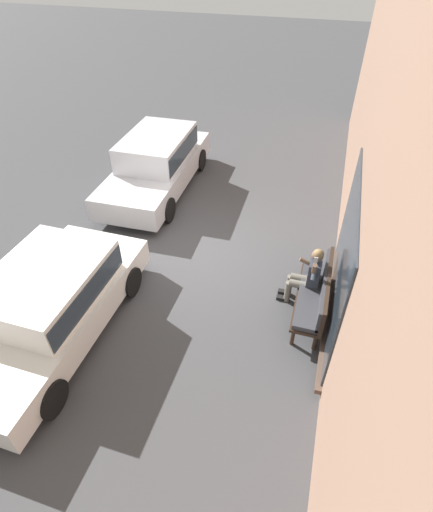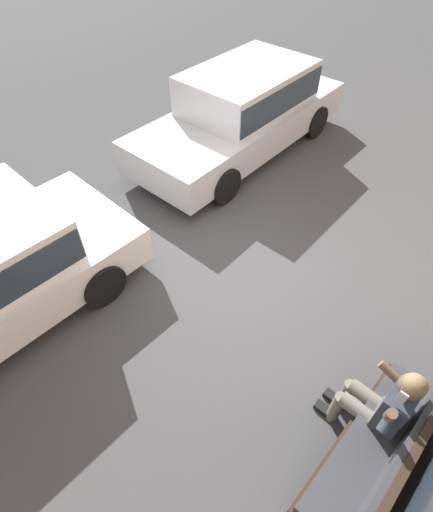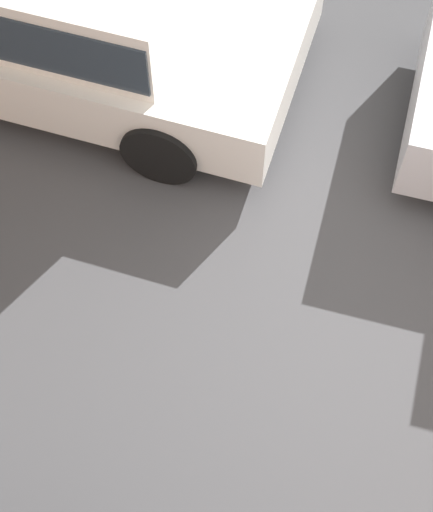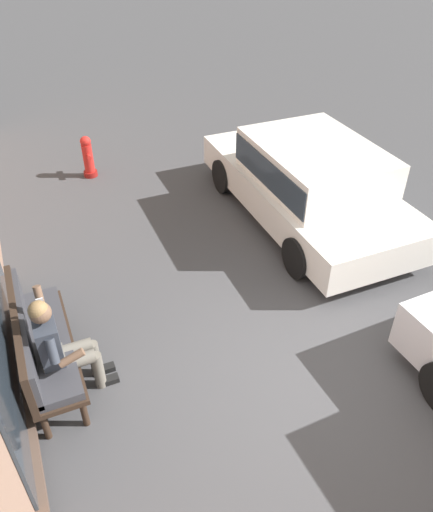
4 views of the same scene
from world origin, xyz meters
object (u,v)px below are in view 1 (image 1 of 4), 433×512
object	(u,v)px
person_on_phone	(308,275)
parked_car_near	(157,161)
bench	(317,293)
parked_car_mid	(48,300)

from	to	relation	value
person_on_phone	parked_car_near	world-z (taller)	parked_car_near
bench	person_on_phone	distance (m)	0.40
person_on_phone	parked_car_mid	size ratio (longest dim) A/B	0.31
person_on_phone	parked_car_near	distance (m)	5.58
person_on_phone	bench	bearing A→B (deg)	36.53
parked_car_near	bench	bearing A→B (deg)	52.55
bench	parked_car_near	world-z (taller)	parked_car_near
bench	parked_car_mid	world-z (taller)	parked_car_mid
parked_car_near	parked_car_mid	xyz separation A→B (m)	(5.32, 0.22, -0.07)
parked_car_mid	parked_car_near	bearing A→B (deg)	-177.60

